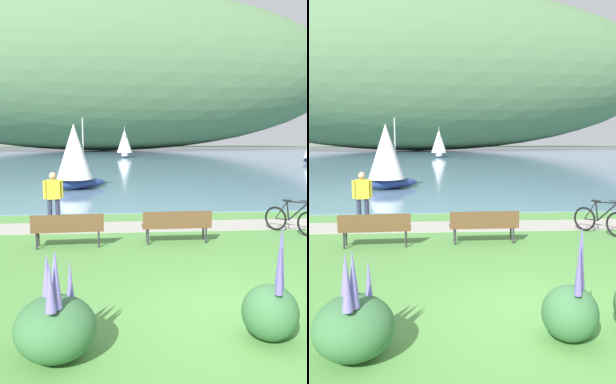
{
  "view_description": "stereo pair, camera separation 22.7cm",
  "coord_description": "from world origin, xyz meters",
  "views": [
    {
      "loc": [
        -1.83,
        -6.18,
        2.84
      ],
      "look_at": [
        -0.77,
        6.92,
        1.0
      ],
      "focal_mm": 38.36,
      "sensor_mm": 36.0,
      "label": 1
    },
    {
      "loc": [
        -1.61,
        -6.19,
        2.84
      ],
      "look_at": [
        -0.77,
        6.92,
        1.0
      ],
      "focal_mm": 38.36,
      "sensor_mm": 36.0,
      "label": 2
    }
  ],
  "objects": [
    {
      "name": "park_bench_near_camera",
      "position": [
        -0.37,
        4.27,
        0.52
      ],
      "size": [
        1.81,
        0.51,
        0.88
      ],
      "color": "brown",
      "rests_on": "ground"
    },
    {
      "name": "ground_plane",
      "position": [
        0.0,
        0.0,
        0.0
      ],
      "size": [
        200.0,
        200.0,
        0.0
      ],
      "primitive_type": "plane",
      "color": "#518E42"
    },
    {
      "name": "park_bench_further_along",
      "position": [
        -3.17,
        4.07,
        0.52
      ],
      "size": [
        1.82,
        0.58,
        0.88
      ],
      "color": "brown",
      "rests_on": "ground"
    },
    {
      "name": "sailboat_nearest_to_shore",
      "position": [
        -4.14,
        15.05,
        1.77
      ],
      "size": [
        3.05,
        2.74,
        3.67
      ],
      "color": "navy",
      "rests_on": "bay_water"
    },
    {
      "name": "sailboat_mid_bay",
      "position": [
        -1.27,
        45.79,
        1.83
      ],
      "size": [
        1.93,
        3.24,
        3.8
      ],
      "color": "white",
      "rests_on": "bay_water"
    },
    {
      "name": "distant_hillside",
      "position": [
        -4.96,
        67.74,
        13.74
      ],
      "size": [
        86.21,
        28.0,
        27.39
      ],
      "primitive_type": "ellipsoid",
      "color": "#4C7047",
      "rests_on": "bay_water"
    },
    {
      "name": "bay_water",
      "position": [
        0.0,
        48.42,
        0.02
      ],
      "size": [
        180.0,
        80.0,
        0.04
      ],
      "primitive_type": "cube",
      "color": "#5B7F9E",
      "rests_on": "ground"
    },
    {
      "name": "echium_bush_mid_cluster",
      "position": [
        0.23,
        -0.91,
        0.44
      ],
      "size": [
        0.78,
        0.78,
        1.64
      ],
      "color": "#386B3D",
      "rests_on": "ground"
    },
    {
      "name": "bicycle_leaning_near_bench",
      "position": [
        3.1,
        5.08,
        0.4
      ],
      "size": [
        1.13,
        1.43,
        1.01
      ],
      "color": "black",
      "rests_on": "ground"
    },
    {
      "name": "echium_bush_beside_closest",
      "position": [
        -2.67,
        -1.19,
        0.45
      ],
      "size": [
        1.05,
        1.05,
        1.5
      ],
      "color": "#386B3D",
      "rests_on": "ground"
    },
    {
      "name": "shoreline_path",
      "position": [
        0.0,
        6.29,
        0.01
      ],
      "size": [
        60.0,
        1.5,
        0.01
      ],
      "primitive_type": "cube",
      "color": "#A39E93",
      "rests_on": "ground"
    },
    {
      "name": "person_at_shoreline",
      "position": [
        -3.89,
        6.47,
        0.98
      ],
      "size": [
        0.58,
        0.33,
        1.71
      ],
      "color": "#282D47",
      "rests_on": "ground"
    }
  ]
}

